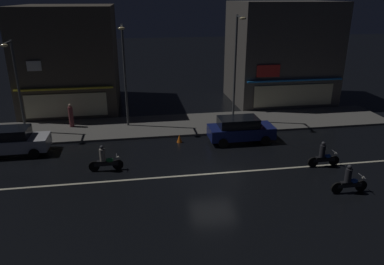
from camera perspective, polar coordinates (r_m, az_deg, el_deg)
name	(u,v)px	position (r m, az deg, el deg)	size (l,w,h in m)	color
ground_plane	(213,174)	(20.31, 3.33, -6.39)	(140.00, 140.00, 0.00)	black
lane_divider_stripe	(213,174)	(20.31, 3.33, -6.38)	(29.13, 0.16, 0.01)	beige
sidewalk_far	(190,124)	(27.72, -0.32, 1.31)	(30.66, 4.72, 0.14)	#5B5954
storefront_left_block	(71,58)	(33.51, -18.32, 10.97)	(7.59, 9.20, 8.45)	#4C443A
storefront_center_block	(281,53)	(34.67, 13.62, 11.94)	(8.66, 7.04, 8.73)	#56514C
streetlamp_west	(16,79)	(27.37, -25.63, 7.44)	(0.44, 1.64, 6.34)	#47494C
streetlamp_mid	(124,68)	(26.42, -10.43, 9.75)	(0.44, 1.64, 7.24)	#47494C
streetlamp_east	(236,62)	(27.14, 6.85, 10.84)	(0.44, 1.64, 7.80)	#47494C
pedestrian_on_sidewalk	(71,116)	(28.16, -18.25, 2.43)	(0.33, 0.33, 1.72)	brown
parked_car_near_kerb	(11,141)	(24.95, -26.31, -1.17)	(4.30, 1.98, 1.67)	silver
parked_car_trailing	(240,129)	(24.54, 7.48, 0.53)	(4.30, 1.98, 1.67)	navy
motorcycle_lead	(349,181)	(19.74, 23.19, -6.93)	(1.90, 0.60, 1.52)	black
motorcycle_following	(323,156)	(22.14, 19.71, -3.47)	(1.90, 0.60, 1.52)	black
motorcycle_opposite_lane	(105,160)	(20.93, -13.38, -4.19)	(1.90, 0.60, 1.52)	black
traffic_cone	(179,138)	(24.39, -1.96, -0.92)	(0.36, 0.36, 0.55)	orange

